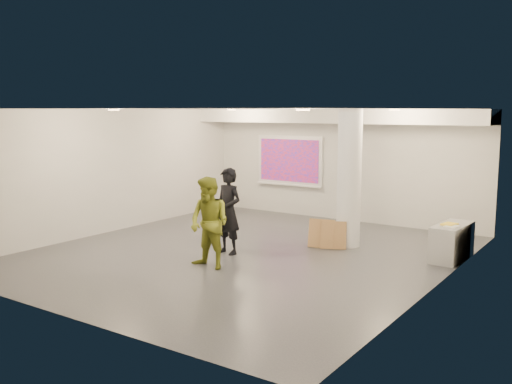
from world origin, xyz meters
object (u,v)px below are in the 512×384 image
Objects in this scene: column at (349,179)px; projection_screen at (290,161)px; woman at (228,211)px; man at (209,223)px; credenza at (452,242)px.

column reaches higher than projection_screen.
man is at bearing -62.86° from woman.
projection_screen is 4.88m from woman.
woman is (1.31, -4.66, -0.63)m from projection_screen.
woman reaches higher than credenza.
column is at bearing -173.91° from credenza.
column is 1.43× the size of projection_screen.
credenza is at bearing -25.65° from projection_screen.
column reaches higher than woman.
man is (-1.40, -3.11, -0.63)m from column.
column is at bearing 68.67° from man.
man is at bearing -134.90° from credenza.
column is at bearing -40.56° from projection_screen.
man is (1.70, -5.76, -0.66)m from projection_screen.
credenza is at bearing 35.50° from woman.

